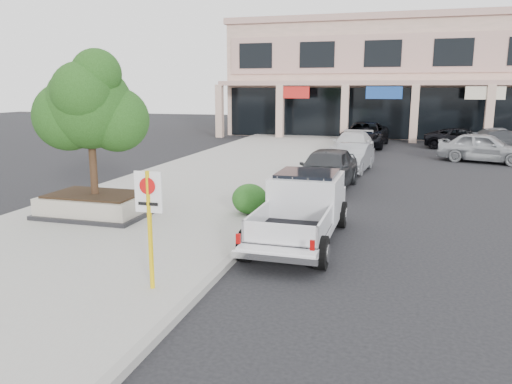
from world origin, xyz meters
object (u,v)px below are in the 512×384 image
no_parking_sign (149,214)px  curb_car_b (353,158)px  lot_car_e (499,136)px  lot_car_a (484,148)px  curb_car_d (365,134)px  planter_tree (96,106)px  curb_car_c (352,145)px  curb_car_a (327,169)px  lot_car_d (464,139)px  lot_car_c (504,141)px  pickup_truck (300,210)px  planter (96,205)px

no_parking_sign → curb_car_b: (2.37, 15.89, -0.97)m
lot_car_e → lot_car_a: bearing=166.5°
curb_car_b → curb_car_d: bearing=97.3°
planter_tree → curb_car_c: bearing=69.3°
curb_car_a → lot_car_d: size_ratio=0.98×
curb_car_d → lot_car_e: bearing=24.7°
lot_car_c → planter_tree: bearing=124.6°
curb_car_c → lot_car_e: bearing=48.2°
lot_car_d → no_parking_sign: bearing=172.8°
pickup_truck → curb_car_b: (0.30, 11.75, -0.19)m
planter_tree → lot_car_a: size_ratio=0.85×
planter_tree → curb_car_a: size_ratio=0.84×
planter → curb_car_a: (6.06, 6.69, 0.34)m
curb_car_a → lot_car_a: (7.12, 9.55, -0.01)m
no_parking_sign → lot_car_c: (10.67, 25.44, -0.91)m
curb_car_c → lot_car_d: bearing=46.1°
lot_car_e → curb_car_a: bearing=153.9°
curb_car_d → lot_car_d: bearing=7.0°
lot_car_c → lot_car_e: lot_car_c is taller
lot_car_e → planter: bearing=149.2°
curb_car_a → curb_car_d: 15.25m
lot_car_a → lot_car_c: lot_car_a is taller
planter → curb_car_c: 17.34m
curb_car_a → lot_car_e: bearing=67.9°
lot_car_a → curb_car_d: bearing=68.2°
curb_car_a → curb_car_b: curb_car_a is taller
curb_car_d → planter: bearing=-102.9°
planter → curb_car_c: bearing=69.1°
lot_car_e → curb_car_d: bearing=111.7°
curb_car_b → lot_car_a: size_ratio=0.86×
curb_car_d → lot_car_a: 8.79m
lot_car_d → lot_car_c: bearing=-115.0°
planter_tree → lot_car_e: planter_tree is taller
curb_car_c → lot_car_a: size_ratio=1.07×
lot_car_a → pickup_truck: bearing=176.4°
planter → curb_car_c: curb_car_c is taller
planter_tree → lot_car_c: planter_tree is taller
no_parking_sign → lot_car_d: 28.28m
pickup_truck → lot_car_d: size_ratio=1.11×
planter_tree → lot_car_c: 25.56m
lot_car_e → pickup_truck: bearing=161.2°
pickup_truck → lot_car_a: bearing=68.4°
curb_car_a → curb_car_c: size_ratio=0.95×
pickup_truck → curb_car_d: (0.13, 22.43, -0.02)m
lot_car_d → lot_car_e: (2.66, 3.09, -0.02)m
curb_car_b → lot_car_a: lot_car_a is taller
lot_car_a → lot_car_e: size_ratio=1.21×
curb_car_a → curb_car_d: size_ratio=0.80×
planter_tree → lot_car_e: 29.68m
planter → curb_car_a: curb_car_a is taller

